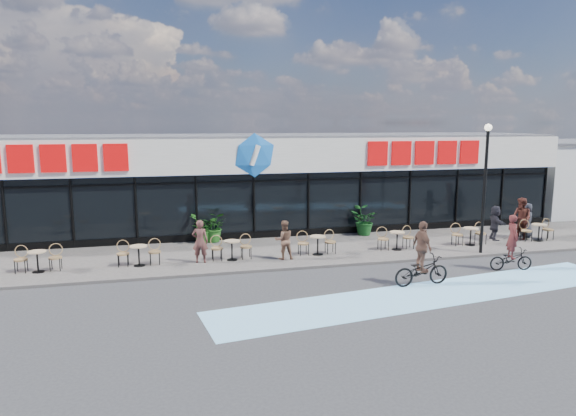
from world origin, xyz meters
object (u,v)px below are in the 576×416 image
(potted_plant_mid, at_px, (214,227))
(pedestrian_a, at_px, (521,219))
(pedestrian_b, at_px, (495,223))
(cyclist_b, at_px, (511,252))
(lamp_post, at_px, (485,177))
(pedestrian_c, at_px, (527,220))
(potted_plant_right, at_px, (363,221))
(patron_left, at_px, (200,241))
(potted_plant_left, at_px, (203,229))
(cyclist_a, at_px, (422,262))
(patron_right, at_px, (284,240))

(potted_plant_mid, distance_m, pedestrian_a, 13.46)
(pedestrian_b, distance_m, cyclist_b, 4.55)
(potted_plant_mid, distance_m, cyclist_b, 11.80)
(potted_plant_mid, xyz_separation_m, cyclist_b, (9.81, -6.56, -0.08))
(potted_plant_mid, distance_m, pedestrian_b, 12.26)
(lamp_post, bearing_deg, potted_plant_mid, 156.23)
(potted_plant_mid, xyz_separation_m, pedestrian_c, (13.65, -2.47, 0.12))
(lamp_post, height_order, pedestrian_b, lamp_post)
(potted_plant_mid, relative_size, potted_plant_right, 1.00)
(potted_plant_mid, bearing_deg, patron_left, -104.06)
(potted_plant_mid, bearing_deg, potted_plant_left, -169.75)
(potted_plant_mid, relative_size, cyclist_a, 0.62)
(pedestrian_c, xyz_separation_m, cyclist_a, (-7.75, -4.89, -0.11))
(lamp_post, height_order, cyclist_b, lamp_post)
(lamp_post, distance_m, potted_plant_mid, 11.23)
(patron_right, distance_m, cyclist_a, 5.29)
(patron_right, relative_size, cyclist_a, 0.70)
(lamp_post, distance_m, patron_left, 11.15)
(pedestrian_c, bearing_deg, lamp_post, 15.21)
(potted_plant_mid, bearing_deg, potted_plant_right, -2.33)
(potted_plant_mid, bearing_deg, patron_right, -57.16)
(potted_plant_left, height_order, cyclist_b, cyclist_b)
(patron_left, distance_m, patron_right, 3.10)
(potted_plant_left, bearing_deg, potted_plant_right, -1.46)
(pedestrian_a, xyz_separation_m, cyclist_b, (-3.37, -3.83, -0.34))
(pedestrian_a, bearing_deg, cyclist_a, -66.18)
(patron_right, xyz_separation_m, cyclist_b, (7.54, -3.04, -0.16))
(cyclist_b, bearing_deg, lamp_post, 83.60)
(potted_plant_left, distance_m, potted_plant_mid, 0.51)
(potted_plant_left, xyz_separation_m, cyclist_b, (10.31, -6.47, -0.04))
(patron_right, distance_m, pedestrian_c, 11.43)
(lamp_post, xyz_separation_m, potted_plant_right, (-3.32, 4.15, -2.34))
(patron_right, bearing_deg, potted_plant_right, -143.85)
(lamp_post, bearing_deg, cyclist_a, -144.78)
(potted_plant_mid, xyz_separation_m, pedestrian_b, (11.98, -2.56, 0.10))
(potted_plant_left, bearing_deg, cyclist_a, -48.69)
(potted_plant_left, height_order, cyclist_a, cyclist_a)
(patron_left, height_order, patron_right, patron_left)
(potted_plant_left, distance_m, potted_plant_right, 7.23)
(lamp_post, relative_size, cyclist_a, 2.39)
(pedestrian_c, relative_size, cyclist_a, 0.74)
(patron_left, height_order, cyclist_a, cyclist_a)
(pedestrian_a, height_order, pedestrian_c, pedestrian_a)
(patron_right, xyz_separation_m, pedestrian_a, (10.91, 0.79, 0.18))
(patron_left, distance_m, pedestrian_c, 14.49)
(potted_plant_left, relative_size, patron_left, 0.77)
(cyclist_a, bearing_deg, patron_left, 148.69)
(lamp_post, relative_size, patron_left, 3.15)
(potted_plant_left, relative_size, potted_plant_right, 0.93)
(pedestrian_b, height_order, cyclist_b, cyclist_b)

